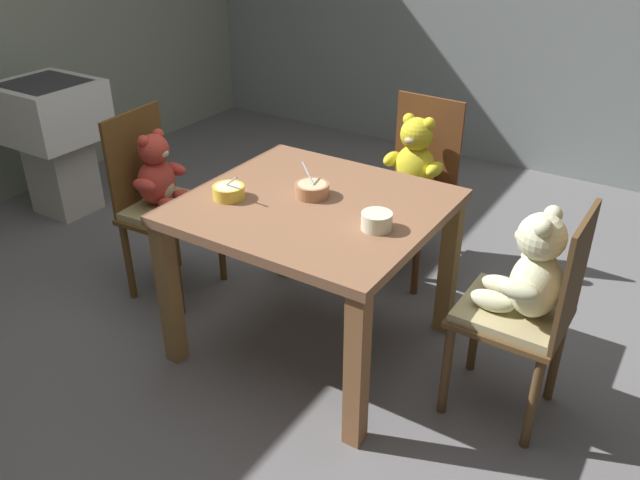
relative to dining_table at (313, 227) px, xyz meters
name	(u,v)px	position (x,y,z in m)	size (l,w,h in m)	color
ground_plane	(314,345)	(0.00, 0.00, -0.61)	(5.20, 5.20, 0.04)	slate
dining_table	(313,227)	(0.00, 0.00, 0.00)	(0.99, 0.92, 0.70)	brown
teddy_chair_far_center	(414,169)	(0.05, 0.85, -0.04)	(0.42, 0.43, 0.89)	#5B331A
teddy_chair_near_left	(161,190)	(-0.87, 0.00, -0.05)	(0.39, 0.44, 0.91)	brown
teddy_chair_near_right	(528,289)	(0.87, 0.06, -0.02)	(0.39, 0.37, 0.89)	#51381E
porridge_bowl_yellow_near_left	(229,192)	(-0.31, -0.15, 0.14)	(0.14, 0.13, 0.12)	yellow
porridge_bowl_terracotta_center	(312,189)	(-0.04, 0.05, 0.14)	(0.14, 0.14, 0.12)	#AF764F
porridge_bowl_cream_near_right	(377,220)	(0.32, -0.06, 0.15)	(0.12, 0.12, 0.06)	beige
sink_basin	(53,129)	(-2.05, 0.30, -0.06)	(0.53, 0.50, 0.81)	#B7B2A8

